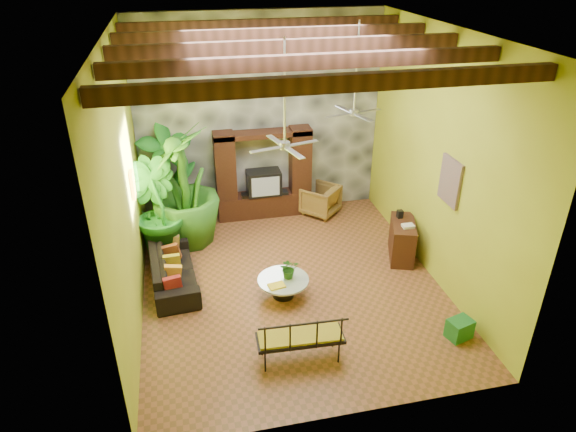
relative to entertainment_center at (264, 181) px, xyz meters
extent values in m
plane|color=brown|center=(0.00, -3.14, -0.97)|extent=(7.00, 7.00, 0.00)
cube|color=silver|center=(0.00, -3.14, 4.03)|extent=(6.00, 7.00, 0.02)
cube|color=#9B9E23|center=(0.00, 0.36, 1.53)|extent=(6.00, 0.02, 5.00)
cube|color=#9B9E23|center=(-3.00, -3.14, 1.53)|extent=(0.02, 7.00, 5.00)
cube|color=#9B9E23|center=(3.00, -3.14, 1.53)|extent=(0.02, 7.00, 5.00)
cube|color=#34373C|center=(0.00, 0.30, 1.53)|extent=(5.98, 0.10, 4.98)
cube|color=#351A11|center=(0.00, -5.74, 3.81)|extent=(5.95, 0.16, 0.22)
cube|color=#351A11|center=(0.00, -4.44, 3.81)|extent=(5.95, 0.16, 0.22)
cube|color=#351A11|center=(0.00, -3.14, 3.81)|extent=(5.95, 0.16, 0.22)
cube|color=#351A11|center=(0.00, -1.84, 3.81)|extent=(5.95, 0.16, 0.22)
cube|color=#351A11|center=(0.00, -0.54, 3.81)|extent=(5.95, 0.16, 0.22)
cube|color=black|center=(0.00, 0.00, -0.67)|extent=(2.40, 0.50, 0.60)
cube|color=black|center=(-0.95, 0.00, 0.33)|extent=(0.50, 0.48, 2.00)
cube|color=black|center=(0.95, 0.00, 0.33)|extent=(0.50, 0.48, 2.00)
cube|color=black|center=(0.00, 0.00, 1.23)|extent=(2.40, 0.48, 0.12)
cube|color=black|center=(0.00, -0.02, -0.05)|extent=(0.85, 0.52, 0.62)
cube|color=#8C99A8|center=(0.00, -0.29, -0.05)|extent=(0.70, 0.02, 0.50)
cylinder|color=#A6A6AA|center=(-0.20, -3.54, 3.13)|extent=(0.04, 0.04, 1.80)
cylinder|color=#A6A6AA|center=(-0.20, -3.54, 2.23)|extent=(0.18, 0.18, 0.12)
cube|color=#A6A6AA|center=(0.15, -3.44, 2.21)|extent=(0.58, 0.26, 0.01)
cube|color=#A6A6AA|center=(-0.29, -3.19, 2.21)|extent=(0.26, 0.58, 0.01)
cube|color=#A6A6AA|center=(-0.55, -3.63, 2.21)|extent=(0.58, 0.26, 0.01)
cube|color=#A6A6AA|center=(-0.11, -3.88, 2.21)|extent=(0.26, 0.58, 0.01)
cylinder|color=#A6A6AA|center=(1.60, -1.94, 3.13)|extent=(0.04, 0.04, 1.80)
cylinder|color=#A6A6AA|center=(1.60, -1.94, 2.23)|extent=(0.18, 0.18, 0.12)
cube|color=#A6A6AA|center=(1.95, -1.84, 2.21)|extent=(0.58, 0.26, 0.01)
cube|color=#A6A6AA|center=(1.51, -1.59, 2.21)|extent=(0.26, 0.58, 0.01)
cube|color=#A6A6AA|center=(1.25, -2.03, 2.21)|extent=(0.58, 0.26, 0.01)
cube|color=#A6A6AA|center=(1.69, -2.28, 2.21)|extent=(0.26, 0.58, 0.01)
cube|color=gold|center=(-2.96, -2.14, 1.13)|extent=(0.06, 0.32, 0.55)
cube|color=#255088|center=(2.96, -3.74, 1.33)|extent=(0.06, 0.70, 0.90)
imported|color=black|center=(-2.38, -2.61, -0.64)|extent=(1.03, 2.27, 0.65)
imported|color=olive|center=(1.44, -0.25, -0.58)|extent=(1.19, 1.19, 0.78)
imported|color=#1B6A20|center=(-2.29, -0.10, 0.35)|extent=(1.65, 1.41, 2.64)
imported|color=#1B681E|center=(-2.65, -1.45, 0.17)|extent=(1.60, 1.59, 2.27)
imported|color=#2A671B|center=(-1.99, -0.95, 0.45)|extent=(1.86, 1.86, 2.84)
cylinder|color=black|center=(-0.24, -3.54, -0.79)|extent=(0.43, 0.43, 0.36)
cylinder|color=silver|center=(-0.24, -3.54, -0.59)|extent=(1.02, 1.02, 0.04)
imported|color=#245716|center=(-0.11, -3.49, -0.36)|extent=(0.39, 0.34, 0.42)
cube|color=gold|center=(-0.42, -3.75, -0.55)|extent=(0.35, 0.28, 0.03)
cube|color=black|center=(-0.33, -5.34, -0.52)|extent=(1.49, 0.55, 0.06)
cube|color=#A08A1C|center=(-0.33, -5.34, -0.48)|extent=(1.41, 0.50, 0.06)
cube|color=black|center=(-0.33, -5.60, -0.25)|extent=(1.47, 0.10, 0.54)
cube|color=#321710|center=(2.65, -2.68, -0.53)|extent=(0.82, 1.19, 0.87)
cube|color=#1E7136|center=(2.59, -5.42, -0.78)|extent=(0.50, 0.43, 0.37)
camera|label=1|loc=(-1.95, -11.73, 5.33)|focal=32.00mm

